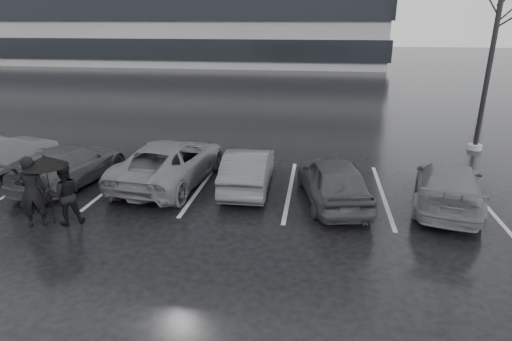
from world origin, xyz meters
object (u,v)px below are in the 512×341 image
Objects in this scene: tree_north at (495,34)px; car_west_c at (71,165)px; car_west_a at (248,169)px; lamp_post at (495,32)px; car_main at (333,180)px; car_west_b at (171,162)px; pedestrian_right at (65,195)px; car_east at (448,185)px; pedestrian_left at (32,192)px.

car_west_c is at bearing -139.29° from tree_north.
lamp_post is (8.43, 5.48, 3.93)m from car_west_a.
car_west_c is 15.79m from lamp_post.
car_main reaches higher than car_west_c.
car_main is 0.46× the size of tree_north.
car_main is at bearing 176.17° from car_west_b.
car_west_b is at bearing -150.63° from pedestrian_right.
car_west_c is (-3.14, -0.55, -0.07)m from car_west_b.
car_main is 3.20m from car_east.
car_west_b reaches higher than car_main.
pedestrian_left is 16.43m from lamp_post.
car_main is at bearing -173.75° from car_west_c.
pedestrian_left reaches higher than pedestrian_right.
pedestrian_right is 24.03m from tree_north.
car_east is at bearing -178.94° from car_west_b.
lamp_post reaches higher than car_east.
pedestrian_left reaches higher than car_east.
car_west_c is at bearing 12.66° from car_east.
car_west_b is 3.66m from pedestrian_right.
car_west_a reaches higher than car_east.
car_west_b is 0.50× the size of lamp_post.
lamp_post reaches higher than pedestrian_right.
car_west_c is at bearing -14.12° from car_main.
car_west_a is 2.04× the size of pedestrian_left.
lamp_post is at bearing -174.83° from pedestrian_left.
pedestrian_left is 0.79m from pedestrian_right.
pedestrian_right reaches higher than car_east.
pedestrian_left reaches higher than car_west_b.
pedestrian_right reaches higher than car_west_b.
car_west_a is 0.76× the size of car_west_b.
tree_north reaches higher than car_west_c.
lamp_post is at bearing -148.41° from car_west_b.
car_east is at bearing -111.51° from tree_north.
car_main is 0.91× the size of car_west_c.
car_east is at bearing -172.21° from car_west_c.
car_main is 7.96m from pedestrian_left.
car_west_c is at bearing 2.31° from car_west_a.
pedestrian_left is 0.22× the size of tree_north.
pedestrian_right is (0.74, 0.24, -0.13)m from pedestrian_left.
car_west_c is 3.07m from pedestrian_left.
car_east is at bearing -113.96° from lamp_post.
tree_north is (9.14, 15.27, 3.58)m from car_main.
lamp_post is at bearing -148.82° from car_west_a.
tree_north is at bearing 70.16° from lamp_post.
car_west_b is 1.16× the size of car_east.
pedestrian_left is at bearing 28.12° from car_east.
car_west_b is 20.58m from tree_north.
pedestrian_right is at bearing 169.38° from pedestrian_left.
pedestrian_left is 0.19× the size of lamp_post.
car_west_b is 12.81m from lamp_post.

